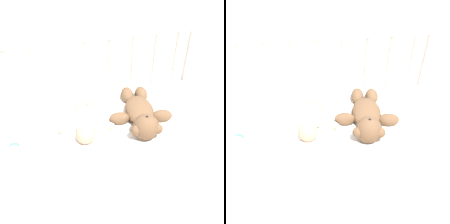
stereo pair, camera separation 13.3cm
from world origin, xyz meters
The scene contains 7 objects.
ground_plane centered at (0.00, 0.00, 0.00)m, with size 12.00×12.00×0.00m, color #C6B293.
crib_mattress centered at (0.00, 0.00, 0.24)m, with size 1.24×0.58×0.47m.
crib_rail centered at (0.00, 0.31, 0.60)m, with size 1.24×0.04×0.85m.
blanket centered at (0.02, 0.00, 0.48)m, with size 0.81×0.54×0.01m.
teddy_bear centered at (0.15, -0.03, 0.52)m, with size 0.35×0.47×0.13m.
baby centered at (-0.15, -0.01, 0.51)m, with size 0.31×0.36×0.10m.
baby_bottle centered at (-0.51, -0.13, 0.50)m, with size 0.05×0.15×0.05m.
Camera 2 is at (-0.15, -1.04, 1.35)m, focal length 40.00 mm.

